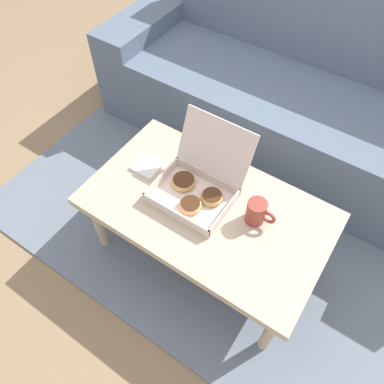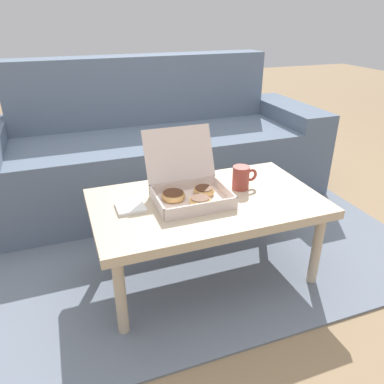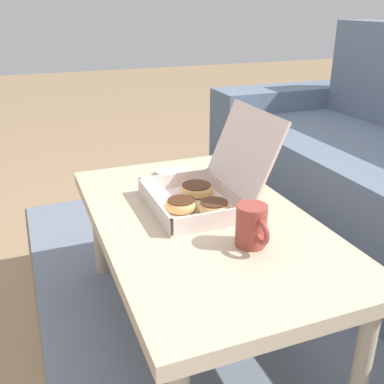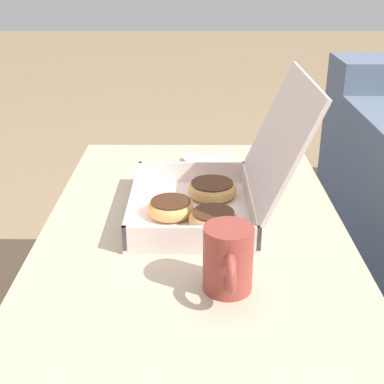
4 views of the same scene
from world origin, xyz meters
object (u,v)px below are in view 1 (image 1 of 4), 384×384
object	(u,v)px
coffee_mug	(257,212)
coffee_table	(207,212)
pastry_box	(198,185)
couch	(297,102)

from	to	relation	value
coffee_mug	coffee_table	bearing A→B (deg)	-164.93
pastry_box	coffee_table	bearing A→B (deg)	-28.93
coffee_table	coffee_mug	bearing A→B (deg)	15.07
coffee_table	pastry_box	distance (m)	0.12
coffee_mug	pastry_box	bearing A→B (deg)	-177.11
couch	pastry_box	world-z (taller)	couch
couch	pastry_box	size ratio (longest dim) A/B	6.48
pastry_box	couch	bearing A→B (deg)	85.48
coffee_table	pastry_box	size ratio (longest dim) A/B	2.96
couch	coffee_table	world-z (taller)	couch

